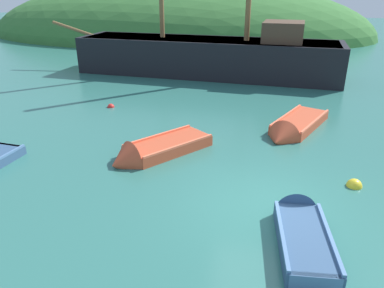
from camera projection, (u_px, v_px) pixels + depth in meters
ground_plane at (262, 205)px, 9.36m from camera, size 120.00×120.00×0.00m
shore_hill at (176, 35)px, 40.39m from camera, size 41.34×21.90×11.37m
sailing_ship at (209, 61)px, 22.37m from camera, size 18.44×4.94×13.35m
rowboat_near_dock at (300, 230)px, 8.20m from camera, size 1.25×3.10×1.00m
rowboat_outer_right at (153, 152)px, 11.97m from camera, size 3.21×3.55×1.20m
rowboat_far at (293, 129)px, 13.93m from camera, size 2.74×4.05×1.19m
buoy_yellow at (354, 186)px, 10.21m from camera, size 0.43×0.43×0.43m
buoy_red at (111, 107)px, 16.75m from camera, size 0.32×0.32×0.32m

